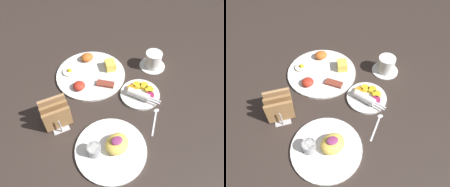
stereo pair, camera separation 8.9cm
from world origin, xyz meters
TOP-DOWN VIEW (x-y plane):
  - ground_plane at (0.00, 0.00)m, footprint 3.00×3.00m
  - plate_breakfast at (0.05, 0.19)m, footprint 0.31×0.31m
  - plate_condiments at (0.19, -0.01)m, footprint 0.17×0.18m
  - plate_foreground at (-0.03, -0.19)m, footprint 0.25×0.25m
  - toast_rack at (-0.16, 0.01)m, footprint 0.10×0.12m
  - coffee_cup at (0.33, 0.12)m, footprint 0.12×0.12m
  - teaspoon at (0.19, -0.14)m, footprint 0.09×0.10m

SIDE VIEW (x-z plane):
  - ground_plane at x=0.00m, z-range 0.00..0.00m
  - teaspoon at x=0.19m, z-range 0.00..0.01m
  - plate_breakfast at x=0.05m, z-range -0.01..0.03m
  - plate_condiments at x=0.19m, z-range -0.01..0.03m
  - plate_foreground at x=-0.03m, z-range -0.01..0.04m
  - coffee_cup at x=0.33m, z-range 0.00..0.08m
  - toast_rack at x=-0.16m, z-range 0.00..0.10m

